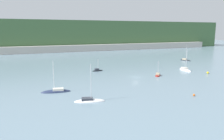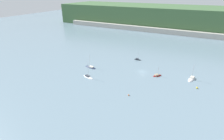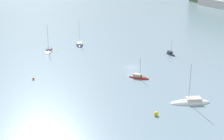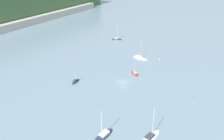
{
  "view_description": "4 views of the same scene",
  "coord_description": "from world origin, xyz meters",
  "px_view_note": "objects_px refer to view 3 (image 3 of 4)",
  "views": [
    {
      "loc": [
        -41.15,
        -73.69,
        18.1
      ],
      "look_at": [
        -7.92,
        5.1,
        2.47
      ],
      "focal_mm": 35.0,
      "sensor_mm": 36.0,
      "label": 1
    },
    {
      "loc": [
        28.64,
        -95.13,
        46.42
      ],
      "look_at": [
        -15.19,
        -11.74,
        2.78
      ],
      "focal_mm": 28.0,
      "sensor_mm": 36.0,
      "label": 2
    },
    {
      "loc": [
        82.96,
        -30.59,
        28.27
      ],
      "look_at": [
        4.55,
        -7.44,
        1.32
      ],
      "focal_mm": 50.0,
      "sensor_mm": 36.0,
      "label": 3
    },
    {
      "loc": [
        -73.4,
        -35.38,
        45.11
      ],
      "look_at": [
        4.48,
        7.74,
        1.98
      ],
      "focal_mm": 35.0,
      "sensor_mm": 36.0,
      "label": 4
    }
  ],
  "objects_px": {
    "sailboat_4": "(191,103)",
    "mooring_buoy_0": "(156,114)",
    "sailboat_3": "(49,51)",
    "sailboat_1": "(139,78)",
    "sailboat_0": "(170,54)",
    "mooring_buoy_1": "(33,79)",
    "sailboat_5": "(80,45)"
  },
  "relations": [
    {
      "from": "sailboat_0",
      "to": "sailboat_1",
      "type": "bearing_deg",
      "value": -48.47
    },
    {
      "from": "sailboat_1",
      "to": "mooring_buoy_1",
      "type": "distance_m",
      "value": 28.01
    },
    {
      "from": "mooring_buoy_1",
      "to": "mooring_buoy_0",
      "type": "bearing_deg",
      "value": 38.2
    },
    {
      "from": "sailboat_3",
      "to": "sailboat_4",
      "type": "distance_m",
      "value": 59.15
    },
    {
      "from": "sailboat_0",
      "to": "mooring_buoy_1",
      "type": "relative_size",
      "value": 9.89
    },
    {
      "from": "sailboat_4",
      "to": "sailboat_1",
      "type": "bearing_deg",
      "value": -63.92
    },
    {
      "from": "sailboat_1",
      "to": "sailboat_4",
      "type": "bearing_deg",
      "value": -33.07
    },
    {
      "from": "sailboat_0",
      "to": "sailboat_5",
      "type": "distance_m",
      "value": 35.19
    },
    {
      "from": "sailboat_0",
      "to": "sailboat_1",
      "type": "height_order",
      "value": "sailboat_1"
    },
    {
      "from": "sailboat_5",
      "to": "sailboat_1",
      "type": "bearing_deg",
      "value": -159.92
    },
    {
      "from": "sailboat_1",
      "to": "mooring_buoy_0",
      "type": "bearing_deg",
      "value": -60.67
    },
    {
      "from": "mooring_buoy_1",
      "to": "sailboat_5",
      "type": "bearing_deg",
      "value": 151.34
    },
    {
      "from": "sailboat_0",
      "to": "sailboat_1",
      "type": "distance_m",
      "value": 27.01
    },
    {
      "from": "sailboat_3",
      "to": "sailboat_5",
      "type": "bearing_deg",
      "value": 133.74
    },
    {
      "from": "sailboat_4",
      "to": "mooring_buoy_0",
      "type": "bearing_deg",
      "value": 30.1
    },
    {
      "from": "sailboat_4",
      "to": "mooring_buoy_0",
      "type": "distance_m",
      "value": 10.38
    },
    {
      "from": "sailboat_1",
      "to": "mooring_buoy_0",
      "type": "relative_size",
      "value": 7.3
    },
    {
      "from": "sailboat_1",
      "to": "sailboat_5",
      "type": "height_order",
      "value": "sailboat_5"
    },
    {
      "from": "sailboat_3",
      "to": "sailboat_0",
      "type": "bearing_deg",
      "value": 83.59
    },
    {
      "from": "sailboat_4",
      "to": "mooring_buoy_1",
      "type": "relative_size",
      "value": 15.97
    },
    {
      "from": "sailboat_1",
      "to": "mooring_buoy_0",
      "type": "distance_m",
      "value": 22.34
    },
    {
      "from": "mooring_buoy_1",
      "to": "sailboat_3",
      "type": "bearing_deg",
      "value": 166.45
    },
    {
      "from": "sailboat_4",
      "to": "mooring_buoy_1",
      "type": "xyz_separation_m",
      "value": [
        -25.11,
        -32.26,
        0.2
      ]
    },
    {
      "from": "mooring_buoy_0",
      "to": "mooring_buoy_1",
      "type": "relative_size",
      "value": 1.42
    },
    {
      "from": "sailboat_0",
      "to": "mooring_buoy_1",
      "type": "height_order",
      "value": "sailboat_0"
    },
    {
      "from": "sailboat_3",
      "to": "mooring_buoy_0",
      "type": "bearing_deg",
      "value": 30.89
    },
    {
      "from": "sailboat_1",
      "to": "sailboat_4",
      "type": "relative_size",
      "value": 0.65
    },
    {
      "from": "sailboat_0",
      "to": "sailboat_4",
      "type": "xyz_separation_m",
      "value": [
        37.57,
        -13.93,
        -0.03
      ]
    },
    {
      "from": "sailboat_4",
      "to": "mooring_buoy_1",
      "type": "height_order",
      "value": "sailboat_4"
    },
    {
      "from": "sailboat_3",
      "to": "mooring_buoy_0",
      "type": "relative_size",
      "value": 11.76
    },
    {
      "from": "sailboat_5",
      "to": "mooring_buoy_1",
      "type": "distance_m",
      "value": 39.73
    },
    {
      "from": "sailboat_4",
      "to": "mooring_buoy_0",
      "type": "xyz_separation_m",
      "value": [
        3.46,
        -9.78,
        0.33
      ]
    }
  ]
}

